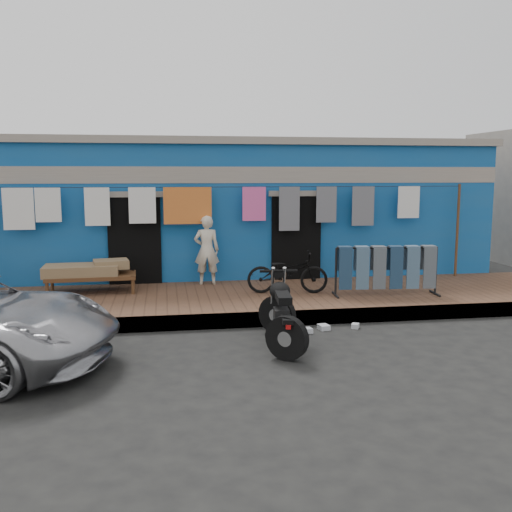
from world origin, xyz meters
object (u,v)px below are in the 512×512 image
at_px(charpoy, 92,277).
at_px(jeans_rack, 386,270).
at_px(motorcycle, 282,311).
at_px(seated_person, 207,250).
at_px(bicycle, 287,268).

height_order(charpoy, jeans_rack, jeans_rack).
height_order(motorcycle, jeans_rack, jeans_rack).
relative_size(seated_person, bicycle, 0.94).
height_order(bicycle, jeans_rack, bicycle).
xyz_separation_m(seated_person, charpoy, (-2.31, -0.52, -0.43)).
height_order(bicycle, charpoy, bicycle).
xyz_separation_m(seated_person, motorcycle, (0.84, -3.78, -0.44)).
relative_size(seated_person, motorcycle, 0.85).
bearing_deg(charpoy, jeans_rack, -11.76).
distance_m(motorcycle, jeans_rack, 3.25).
distance_m(bicycle, charpoy, 3.86).
xyz_separation_m(bicycle, motorcycle, (-0.65, -2.59, -0.21)).
bearing_deg(jeans_rack, bicycle, 164.59).
bearing_deg(jeans_rack, seated_person, 153.07).
distance_m(seated_person, jeans_rack, 3.73).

